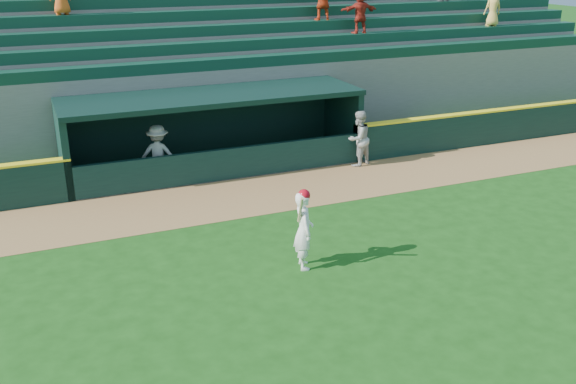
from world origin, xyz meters
The scene contains 9 objects.
ground centered at (0.00, 0.00, 0.00)m, with size 120.00×120.00×0.00m, color #164611.
warning_track centered at (0.00, 4.90, 0.01)m, with size 40.00×3.00×0.01m, color olive.
field_wall_right centered at (12.25, 6.55, 0.60)m, with size 15.50×0.30×1.20m, color black.
wall_stripe_right centered at (12.25, 6.55, 1.23)m, with size 15.50×0.32×0.06m, color yellow.
dugout_player_front centered at (4.43, 6.19, 0.91)m, with size 0.89×0.69×1.83m, color #ADADA7.
dugout_player_inside centered at (-1.95, 7.04, 0.90)m, with size 1.16×0.67×1.80m, color #9C9C97.
dugout centered at (0.00, 8.00, 1.36)m, with size 9.40×2.80×2.46m.
stands centered at (0.01, 12.57, 2.40)m, with size 34.50×6.25×7.51m.
batter_at_plate centered at (-0.19, 0.26, 0.93)m, with size 0.56×0.84×1.87m.
Camera 1 is at (-5.50, -11.48, 6.68)m, focal length 40.00 mm.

